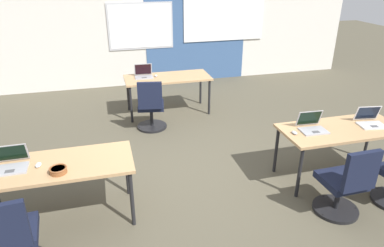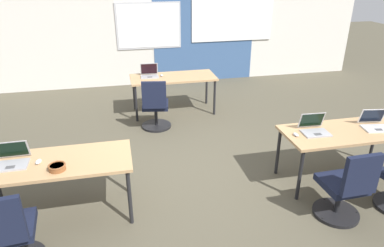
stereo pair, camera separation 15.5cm
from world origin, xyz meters
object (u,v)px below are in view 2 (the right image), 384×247
Objects in this scene: mouse_far_left at (162,75)px; chair_far_left at (155,109)px; laptop_far_left at (149,74)px; snack_bowl at (57,167)px; mouse_near_right_inner at (296,135)px; mouse_near_left_end at (38,162)px; desk_near_right at (344,135)px; chair_near_left_end at (10,238)px; laptop_near_right_end at (375,124)px; chair_near_right_inner at (345,191)px; laptop_near_right_inner at (314,128)px; desk_far_center at (173,80)px; desk_near_left at (57,166)px; laptop_near_left_end at (12,160)px.

chair_far_left is at bearing -106.49° from mouse_far_left.
laptop_far_left is 1.94× the size of snack_bowl.
mouse_near_left_end is (-2.99, -0.00, 0.00)m from mouse_near_right_inner.
mouse_near_right_inner is at bearing 179.79° from desk_near_right.
chair_near_left_end is 2.47× the size of laptop_near_right_end.
chair_far_left is 5.18× the size of snack_bowl.
mouse_near_left_end is at bearing 138.84° from snack_bowl.
mouse_near_left_end is at bearing -171.20° from laptop_near_right_end.
chair_near_right_inner is 4.05m from laptop_far_left.
desk_near_right is at bearing 3.11° from snack_bowl.
laptop_near_right_inner is 0.38× the size of chair_near_right_inner.
snack_bowl is at bearing -168.44° from laptop_near_right_end.
mouse_near_left_end and mouse_far_left have the same top height.
mouse_near_left_end is at bearing -124.49° from desk_far_center.
mouse_far_left is (1.54, 2.87, 0.08)m from desk_near_left.
desk_near_left is 3.16m from chair_near_right_inner.
laptop_near_right_end is (1.11, 0.00, 0.03)m from mouse_near_right_inner.
desk_near_left is 2.50m from chair_far_left.
chair_near_left_end is 5.18× the size of snack_bowl.
laptop_far_left reaches higher than chair_far_left.
laptop_near_left_end is 0.86m from chair_near_left_end.
laptop_far_left reaches higher than chair_near_right_inner.
mouse_near_right_inner is at bearing 0.05° from desk_near_left.
mouse_far_left reaches higher than desk_far_center.
mouse_near_left_end is 3.26m from laptop_far_left.
laptop_near_left_end is (-0.44, 0.04, 0.11)m from desk_near_left.
mouse_near_right_inner is 0.30× the size of laptop_near_left_end.
snack_bowl is (0.04, -0.19, 0.10)m from desk_near_left.
mouse_near_right_inner is 3.28m from chair_near_left_end.
laptop_far_left is (1.32, 2.89, 0.11)m from desk_near_left.
mouse_far_left is at bearing 54.31° from laptop_near_left_end.
desk_far_center is at bearing 136.59° from laptop_near_right_end.
laptop_far_left is at bearing -65.43° from chair_near_right_inner.
snack_bowl is (-3.46, -0.19, 0.10)m from desk_near_right.
laptop_far_left reaches higher than laptop_near_left_end.
chair_near_right_inner is at bearing -120.66° from desk_near_right.
laptop_near_left_end reaches higher than desk_near_right.
mouse_near_right_inner is 0.11× the size of chair_near_left_end.
laptop_far_left is (1.68, 3.61, 0.39)m from chair_near_left_end.
chair_near_right_inner is 3.61m from laptop_near_left_end.
chair_near_right_inner is 1.00× the size of chair_near_left_end.
desk_near_right is 1.74× the size of chair_far_left.
mouse_far_left is 0.60× the size of snack_bowl.
laptop_near_right_end is at bearing 0.06° from mouse_near_left_end.
laptop_near_right_inner is 3.26m from mouse_near_left_end.
mouse_near_right_inner reaches higher than desk_near_right.
desk_far_center is 1.74× the size of chair_near_left_end.
mouse_far_left is (1.98, 2.83, -0.03)m from laptop_near_left_end.
chair_near_right_inner is 3.34m from mouse_near_left_end.
desk_near_left is 4.30× the size of laptop_near_right_end.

